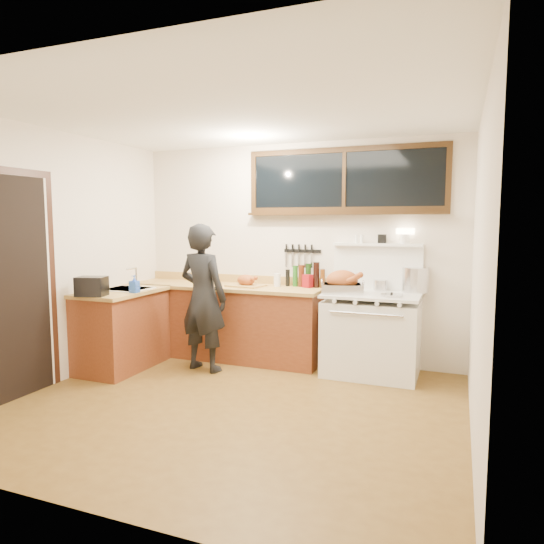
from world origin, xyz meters
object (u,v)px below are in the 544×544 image
at_px(man, 203,298).
at_px(roast_turkey, 343,283).
at_px(vintage_stove, 372,332).
at_px(cutting_board, 246,282).

relative_size(man, roast_turkey, 3.24).
height_order(vintage_stove, roast_turkey, vintage_stove).
height_order(man, roast_turkey, man).
xyz_separation_m(vintage_stove, man, (-1.79, -0.52, 0.36)).
distance_m(man, cutting_board, 0.62).
bearing_deg(vintage_stove, cutting_board, 179.80).
xyz_separation_m(man, cutting_board, (0.29, 0.53, 0.13)).
bearing_deg(roast_turkey, cutting_board, 175.44).
bearing_deg(man, roast_turkey, 16.17).
distance_m(vintage_stove, man, 1.90).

